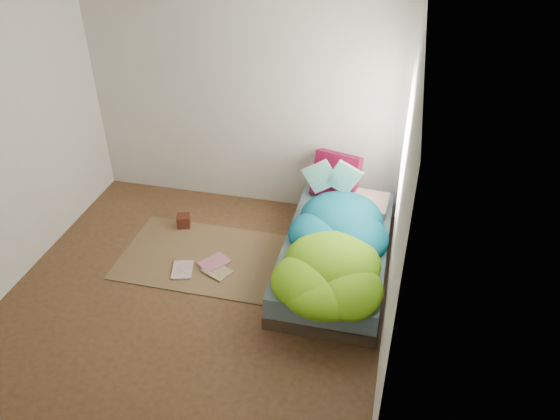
# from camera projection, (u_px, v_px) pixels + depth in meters

# --- Properties ---
(ground) EXTENTS (3.50, 3.50, 0.00)m
(ground) POSITION_uv_depth(u_px,v_px,m) (196.00, 295.00, 5.15)
(ground) COLOR #442F1A
(ground) RESTS_ON ground
(room_walls) EXTENTS (3.54, 3.54, 2.62)m
(room_walls) POSITION_uv_depth(u_px,v_px,m) (179.00, 140.00, 4.24)
(room_walls) COLOR silver
(room_walls) RESTS_ON ground
(bed) EXTENTS (1.00, 2.00, 0.34)m
(bed) POSITION_uv_depth(u_px,v_px,m) (336.00, 253.00, 5.40)
(bed) COLOR #34281C
(bed) RESTS_ON ground
(duvet) EXTENTS (0.96, 1.84, 0.34)m
(duvet) POSITION_uv_depth(u_px,v_px,m) (334.00, 239.00, 5.03)
(duvet) COLOR #08617D
(duvet) RESTS_ON bed
(rug) EXTENTS (1.60, 1.10, 0.01)m
(rug) POSITION_uv_depth(u_px,v_px,m) (201.00, 256.00, 5.62)
(rug) COLOR brown
(rug) RESTS_ON ground
(pillow_floral) EXTENTS (0.57, 0.38, 0.12)m
(pillow_floral) POSITION_uv_depth(u_px,v_px,m) (361.00, 203.00, 5.73)
(pillow_floral) COLOR beige
(pillow_floral) RESTS_ON bed
(pillow_magenta) EXTENTS (0.51, 0.27, 0.49)m
(pillow_magenta) POSITION_uv_depth(u_px,v_px,m) (336.00, 176.00, 5.84)
(pillow_magenta) COLOR #4C051D
(pillow_magenta) RESTS_ON bed
(open_book) EXTENTS (0.49, 0.17, 0.29)m
(open_book) POSITION_uv_depth(u_px,v_px,m) (333.00, 169.00, 5.47)
(open_book) COLOR green
(open_book) RESTS_ON duvet
(wooden_box) EXTENTS (0.17, 0.17, 0.14)m
(wooden_box) POSITION_uv_depth(u_px,v_px,m) (184.00, 221.00, 6.02)
(wooden_box) COLOR #38120C
(wooden_box) RESTS_ON rug
(floor_book_a) EXTENTS (0.27, 0.32, 0.02)m
(floor_book_a) POSITION_uv_depth(u_px,v_px,m) (172.00, 270.00, 5.41)
(floor_book_a) COLOR silver
(floor_book_a) RESTS_ON rug
(floor_book_b) EXTENTS (0.34, 0.35, 0.03)m
(floor_book_b) POSITION_uv_depth(u_px,v_px,m) (208.00, 258.00, 5.57)
(floor_book_b) COLOR #BE6E87
(floor_book_b) RESTS_ON rug
(floor_book_c) EXTENTS (0.33, 0.29, 0.02)m
(floor_book_c) POSITION_uv_depth(u_px,v_px,m) (210.00, 276.00, 5.33)
(floor_book_c) COLOR #C5B782
(floor_book_c) RESTS_ON rug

